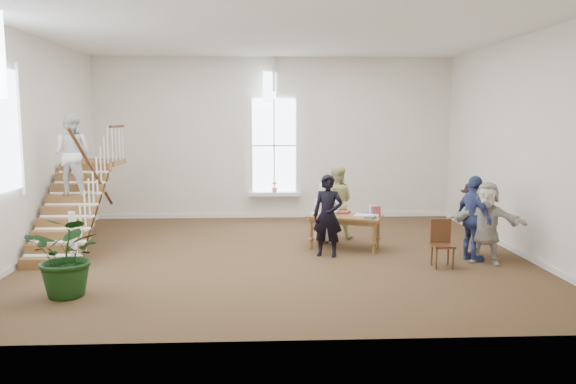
{
  "coord_description": "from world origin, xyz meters",
  "views": [
    {
      "loc": [
        -0.34,
        -11.33,
        2.82
      ],
      "look_at": [
        0.21,
        0.4,
        1.27
      ],
      "focal_mm": 35.0,
      "sensor_mm": 36.0,
      "label": 1
    }
  ],
  "objects_px": {
    "woman_cluster_a": "(474,219)",
    "woman_cluster_c": "(486,223)",
    "side_chair": "(442,241)",
    "person_yellow": "(336,202)",
    "elderly_woman": "(326,212)",
    "floor_plant": "(69,255)",
    "woman_cluster_b": "(474,219)",
    "police_officer": "(328,216)",
    "library_table": "(346,219)"
  },
  "relations": [
    {
      "from": "side_chair",
      "to": "elderly_woman",
      "type": "bearing_deg",
      "value": 133.9
    },
    {
      "from": "floor_plant",
      "to": "woman_cluster_b",
      "type": "bearing_deg",
      "value": 17.67
    },
    {
      "from": "elderly_woman",
      "to": "library_table",
      "type": "bearing_deg",
      "value": 126.59
    },
    {
      "from": "woman_cluster_c",
      "to": "side_chair",
      "type": "bearing_deg",
      "value": -141.24
    },
    {
      "from": "woman_cluster_b",
      "to": "police_officer",
      "type": "bearing_deg",
      "value": -62.65
    },
    {
      "from": "woman_cluster_b",
      "to": "floor_plant",
      "type": "bearing_deg",
      "value": -43.66
    },
    {
      "from": "library_table",
      "to": "person_yellow",
      "type": "distance_m",
      "value": 1.13
    },
    {
      "from": "library_table",
      "to": "police_officer",
      "type": "bearing_deg",
      "value": -106.19
    },
    {
      "from": "elderly_woman",
      "to": "woman_cluster_b",
      "type": "height_order",
      "value": "woman_cluster_b"
    },
    {
      "from": "library_table",
      "to": "woman_cluster_a",
      "type": "height_order",
      "value": "woman_cluster_a"
    },
    {
      "from": "person_yellow",
      "to": "side_chair",
      "type": "relative_size",
      "value": 1.91
    },
    {
      "from": "police_officer",
      "to": "floor_plant",
      "type": "xyz_separation_m",
      "value": [
        -4.4,
        -2.43,
        -0.18
      ]
    },
    {
      "from": "woman_cluster_b",
      "to": "side_chair",
      "type": "distance_m",
      "value": 1.28
    },
    {
      "from": "police_officer",
      "to": "woman_cluster_c",
      "type": "xyz_separation_m",
      "value": [
        3.0,
        -0.72,
        -0.04
      ]
    },
    {
      "from": "person_yellow",
      "to": "woman_cluster_c",
      "type": "bearing_deg",
      "value": 147.93
    },
    {
      "from": "police_officer",
      "to": "woman_cluster_c",
      "type": "distance_m",
      "value": 3.09
    },
    {
      "from": "library_table",
      "to": "floor_plant",
      "type": "relative_size",
      "value": 1.3
    },
    {
      "from": "person_yellow",
      "to": "side_chair",
      "type": "distance_m",
      "value": 3.17
    },
    {
      "from": "elderly_woman",
      "to": "floor_plant",
      "type": "distance_m",
      "value": 5.81
    },
    {
      "from": "police_officer",
      "to": "side_chair",
      "type": "distance_m",
      "value": 2.29
    },
    {
      "from": "floor_plant",
      "to": "side_chair",
      "type": "relative_size",
      "value": 1.47
    },
    {
      "from": "side_chair",
      "to": "person_yellow",
      "type": "bearing_deg",
      "value": 123.67
    },
    {
      "from": "library_table",
      "to": "person_yellow",
      "type": "xyz_separation_m",
      "value": [
        -0.07,
        1.1,
        0.21
      ]
    },
    {
      "from": "side_chair",
      "to": "woman_cluster_a",
      "type": "bearing_deg",
      "value": 28.88
    },
    {
      "from": "police_officer",
      "to": "woman_cluster_b",
      "type": "relative_size",
      "value": 1.1
    },
    {
      "from": "library_table",
      "to": "woman_cluster_c",
      "type": "distance_m",
      "value": 2.88
    },
    {
      "from": "woman_cluster_b",
      "to": "side_chair",
      "type": "relative_size",
      "value": 1.69
    },
    {
      "from": "person_yellow",
      "to": "side_chair",
      "type": "bearing_deg",
      "value": 133.67
    },
    {
      "from": "police_officer",
      "to": "elderly_woman",
      "type": "xyz_separation_m",
      "value": [
        0.1,
        1.25,
        -0.13
      ]
    },
    {
      "from": "woman_cluster_a",
      "to": "woman_cluster_c",
      "type": "bearing_deg",
      "value": -155.6
    },
    {
      "from": "woman_cluster_a",
      "to": "woman_cluster_b",
      "type": "relative_size",
      "value": 1.11
    },
    {
      "from": "library_table",
      "to": "floor_plant",
      "type": "height_order",
      "value": "floor_plant"
    },
    {
      "from": "police_officer",
      "to": "woman_cluster_b",
      "type": "height_order",
      "value": "police_officer"
    },
    {
      "from": "woman_cluster_c",
      "to": "side_chair",
      "type": "relative_size",
      "value": 1.77
    },
    {
      "from": "woman_cluster_b",
      "to": "floor_plant",
      "type": "xyz_separation_m",
      "value": [
        -7.4,
        -2.36,
        -0.1
      ]
    },
    {
      "from": "elderly_woman",
      "to": "woman_cluster_c",
      "type": "xyz_separation_m",
      "value": [
        2.9,
        -1.97,
        0.09
      ]
    },
    {
      "from": "elderly_woman",
      "to": "floor_plant",
      "type": "height_order",
      "value": "elderly_woman"
    },
    {
      "from": "woman_cluster_b",
      "to": "elderly_woman",
      "type": "bearing_deg",
      "value": -85.76
    },
    {
      "from": "floor_plant",
      "to": "elderly_woman",
      "type": "bearing_deg",
      "value": 39.27
    },
    {
      "from": "person_yellow",
      "to": "woman_cluster_a",
      "type": "height_order",
      "value": "person_yellow"
    },
    {
      "from": "library_table",
      "to": "woman_cluster_c",
      "type": "height_order",
      "value": "woman_cluster_c"
    },
    {
      "from": "elderly_woman",
      "to": "person_yellow",
      "type": "height_order",
      "value": "person_yellow"
    },
    {
      "from": "person_yellow",
      "to": "woman_cluster_c",
      "type": "relative_size",
      "value": 1.08
    },
    {
      "from": "woman_cluster_a",
      "to": "woman_cluster_c",
      "type": "distance_m",
      "value": 0.27
    },
    {
      "from": "person_yellow",
      "to": "police_officer",
      "type": "bearing_deg",
      "value": 88.54
    },
    {
      "from": "person_yellow",
      "to": "woman_cluster_a",
      "type": "distance_m",
      "value": 3.32
    },
    {
      "from": "woman_cluster_a",
      "to": "library_table",
      "type": "bearing_deg",
      "value": 47.02
    },
    {
      "from": "woman_cluster_a",
      "to": "floor_plant",
      "type": "relative_size",
      "value": 1.28
    },
    {
      "from": "police_officer",
      "to": "person_yellow",
      "type": "distance_m",
      "value": 1.8
    },
    {
      "from": "person_yellow",
      "to": "woman_cluster_a",
      "type": "bearing_deg",
      "value": 148.37
    }
  ]
}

